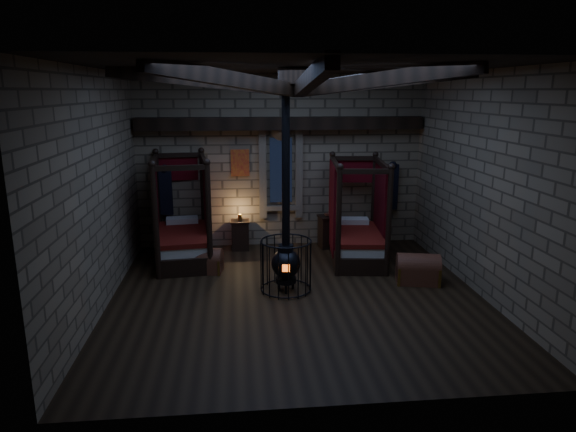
{
  "coord_description": "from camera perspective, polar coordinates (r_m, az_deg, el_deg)",
  "views": [
    {
      "loc": [
        -1.09,
        -9.05,
        3.82
      ],
      "look_at": [
        -0.11,
        0.6,
        1.44
      ],
      "focal_mm": 32.0,
      "sensor_mm": 36.0,
      "label": 1
    }
  ],
  "objects": [
    {
      "name": "trunk_left",
      "position": [
        11.22,
        -9.23,
        -4.99
      ],
      "size": [
        0.81,
        0.59,
        0.55
      ],
      "rotation": [
        0.0,
        0.0,
        -0.17
      ],
      "color": "brown",
      "rests_on": "ground"
    },
    {
      "name": "stove",
      "position": [
        9.96,
        -0.23,
        -4.95
      ],
      "size": [
        1.0,
        1.0,
        4.05
      ],
      "rotation": [
        0.0,
        0.0,
        -0.09
      ],
      "color": "black",
      "rests_on": "ground"
    },
    {
      "name": "bed_right",
      "position": [
        11.94,
        7.6,
        -2.15
      ],
      "size": [
        1.39,
        2.3,
        2.28
      ],
      "rotation": [
        0.0,
        0.0,
        -0.11
      ],
      "color": "black",
      "rests_on": "ground"
    },
    {
      "name": "trunk_right",
      "position": [
        10.8,
        14.24,
        -5.8
      ],
      "size": [
        0.95,
        0.71,
        0.63
      ],
      "rotation": [
        0.0,
        0.0,
        -0.22
      ],
      "color": "brown",
      "rests_on": "ground"
    },
    {
      "name": "room",
      "position": [
        9.21,
        1.04,
        13.32
      ],
      "size": [
        7.02,
        7.02,
        4.29
      ],
      "color": "black",
      "rests_on": "ground"
    },
    {
      "name": "nightstand_right",
      "position": [
        12.8,
        4.55,
        -1.7
      ],
      "size": [
        0.56,
        0.54,
        0.87
      ],
      "rotation": [
        0.0,
        0.0,
        0.15
      ],
      "color": "black",
      "rests_on": "ground"
    },
    {
      "name": "bed_left",
      "position": [
        12.03,
        -11.58,
        -2.1
      ],
      "size": [
        1.44,
        2.38,
        2.36
      ],
      "rotation": [
        0.0,
        0.0,
        0.11
      ],
      "color": "black",
      "rests_on": "ground"
    },
    {
      "name": "nightstand_left",
      "position": [
        12.65,
        -5.32,
        -2.07
      ],
      "size": [
        0.46,
        0.44,
        0.89
      ],
      "rotation": [
        0.0,
        0.0,
        -0.0
      ],
      "color": "black",
      "rests_on": "ground"
    }
  ]
}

